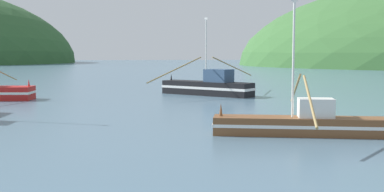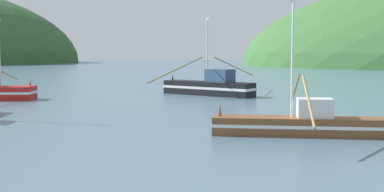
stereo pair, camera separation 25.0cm
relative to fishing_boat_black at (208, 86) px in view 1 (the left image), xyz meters
name	(u,v)px [view 1 (the left image)]	position (x,y,z in m)	size (l,w,h in m)	color
fishing_boat_black	(208,86)	(0.00, 0.00, 0.00)	(12.73, 13.47, 7.90)	black
fishing_boat_brown	(303,123)	(1.16, -24.43, -0.30)	(9.41, 11.17, 7.15)	brown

